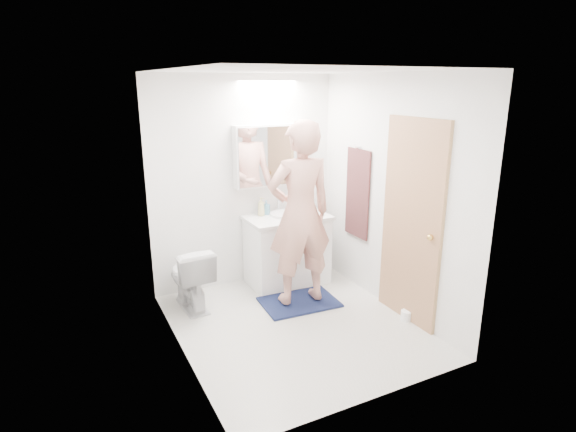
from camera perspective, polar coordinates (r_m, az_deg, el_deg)
floor at (r=4.72m, az=0.86°, el=-13.20°), size 2.50×2.50×0.00m
ceiling at (r=4.11m, az=1.00°, el=17.38°), size 2.50×2.50×0.00m
wall_back at (r=5.37m, az=-5.33°, el=4.12°), size 2.50×0.00×2.50m
wall_front at (r=3.26m, az=11.26°, el=-4.11°), size 2.50×0.00×2.50m
wall_left at (r=3.89m, az=-13.57°, el=-0.92°), size 0.00×2.50×2.50m
wall_right at (r=4.86m, az=12.49°, el=2.53°), size 0.00×2.50×2.50m
vanity_cabinet at (r=5.50m, az=-0.12°, el=-4.31°), size 0.90×0.55×0.78m
countertop at (r=5.37m, az=-0.12°, el=-0.20°), size 0.95×0.58×0.04m
sink_basin at (r=5.39m, az=-0.26°, el=0.23°), size 0.36×0.36×0.03m
faucet at (r=5.53m, az=-1.15°, el=1.36°), size 0.02×0.02×0.16m
medicine_cabinet at (r=5.36m, az=-2.11°, el=7.42°), size 0.88×0.14×0.70m
mirror_panel at (r=5.29m, az=-1.76°, el=7.32°), size 0.84×0.01×0.66m
toilet at (r=5.02m, az=-11.90°, el=-7.29°), size 0.41×0.69×0.69m
bath_rug at (r=5.13m, az=1.38°, el=-10.48°), size 0.83×0.60×0.02m
person at (r=4.77m, az=1.46°, el=0.26°), size 0.73×0.50×1.92m
door at (r=4.64m, az=14.87°, el=-0.83°), size 0.04×0.80×2.00m
door_knob at (r=4.42m, az=16.99°, el=-2.52°), size 0.06×0.06×0.06m
towel at (r=5.29m, az=8.50°, el=2.73°), size 0.02×0.42×1.00m
towel_hook at (r=5.19m, az=8.62°, el=8.31°), size 0.07×0.02×0.02m
soap_bottle_a at (r=5.36m, az=-3.31°, el=1.15°), size 0.12×0.12×0.21m
soap_bottle_b at (r=5.42m, az=-2.67°, el=1.07°), size 0.11×0.11×0.16m
toothbrush_cup at (r=5.59m, az=1.15°, el=1.10°), size 0.10×0.10×0.08m
toilet_paper_roll at (r=4.93m, az=14.27°, el=-11.69°), size 0.11×0.11×0.10m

